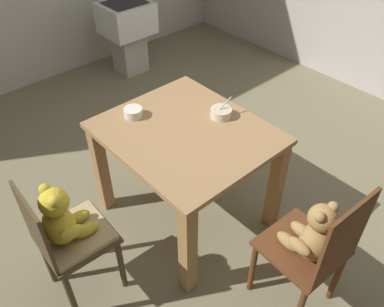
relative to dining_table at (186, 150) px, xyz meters
The scene contains 7 objects.
ground_plane 0.62m from the dining_table, ahead, with size 5.20×5.20×0.04m.
dining_table is the anchor object (origin of this frame).
teddy_chair_near_right 0.96m from the dining_table, ahead, with size 0.42×0.42×0.95m.
teddy_chair_near_front 0.88m from the dining_table, 88.51° to the right, with size 0.39×0.40×0.88m.
porridge_bowl_white_near_left 0.42m from the dining_table, 156.37° to the right, with size 0.12×0.12×0.06m.
porridge_bowl_cream_far_center 0.33m from the dining_table, 82.72° to the left, with size 0.14×0.15×0.12m.
sink_basin 2.26m from the dining_table, 155.07° to the left, with size 0.45×0.50×0.77m.
Camera 1 is at (1.48, -1.28, 2.24)m, focal length 37.26 mm.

